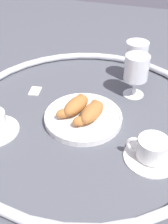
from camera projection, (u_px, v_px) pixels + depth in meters
name	position (u px, v px, depth m)	size (l,w,h in m)	color
ground_plane	(86.00, 115.00, 0.83)	(2.20, 2.20, 0.00)	#4C4F56
table_chrome_rim	(86.00, 112.00, 0.82)	(0.76, 0.76, 0.02)	silver
pastry_plate	(84.00, 117.00, 0.80)	(0.23, 0.23, 0.02)	white
croissant_large	(91.00, 112.00, 0.77)	(0.13, 0.08, 0.04)	#AD6B33
croissant_small	(75.00, 105.00, 0.80)	(0.13, 0.09, 0.04)	#AD6B33
coffee_cup_near	(152.00, 150.00, 0.68)	(0.14, 0.14, 0.06)	white
juice_glass_left	(136.00, 55.00, 0.94)	(0.08, 0.08, 0.14)	white
juice_glass_right	(136.00, 70.00, 0.86)	(0.08, 0.08, 0.14)	white
sugar_packet	(35.00, 91.00, 0.93)	(0.05, 0.03, 0.01)	white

